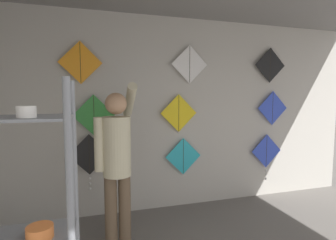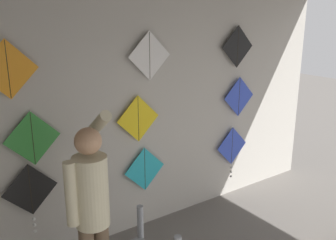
{
  "view_description": "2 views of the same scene",
  "coord_description": "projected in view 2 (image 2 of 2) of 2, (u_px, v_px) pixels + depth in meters",
  "views": [
    {
      "loc": [
        -1.35,
        -0.05,
        1.68
      ],
      "look_at": [
        -0.36,
        3.33,
        1.35
      ],
      "focal_mm": 28.0,
      "sensor_mm": 36.0,
      "label": 1
    },
    {
      "loc": [
        -2.21,
        -0.01,
        2.6
      ],
      "look_at": [
        0.13,
        3.33,
        1.42
      ],
      "focal_mm": 40.0,
      "sensor_mm": 36.0,
      "label": 2
    }
  ],
  "objects": [
    {
      "name": "kite_7",
      "position": [
        150.0,
        56.0,
        4.19
      ],
      "size": [
        0.55,
        0.01,
        0.55
      ],
      "color": "white"
    },
    {
      "name": "kite_0",
      "position": [
        31.0,
        193.0,
        3.76
      ],
      "size": [
        0.55,
        0.04,
        0.76
      ],
      "color": "black"
    },
    {
      "name": "kite_4",
      "position": [
        138.0,
        119.0,
        4.3
      ],
      "size": [
        0.55,
        0.01,
        0.55
      ],
      "color": "yellow"
    },
    {
      "name": "kite_6",
      "position": [
        8.0,
        69.0,
        3.37
      ],
      "size": [
        0.55,
        0.01,
        0.55
      ],
      "color": "orange"
    },
    {
      "name": "back_panel",
      "position": [
        143.0,
        117.0,
        4.45
      ],
      "size": [
        5.81,
        0.06,
        2.8
      ],
      "primitive_type": "cube",
      "color": "#BCB7AD",
      "rests_on": "ground"
    },
    {
      "name": "kite_8",
      "position": [
        238.0,
        47.0,
        4.94
      ],
      "size": [
        0.55,
        0.01,
        0.55
      ],
      "color": "black"
    },
    {
      "name": "kite_2",
      "position": [
        232.0,
        149.0,
        5.33
      ],
      "size": [
        0.55,
        0.04,
        0.76
      ],
      "color": "blue"
    },
    {
      "name": "kite_3",
      "position": [
        33.0,
        138.0,
        3.64
      ],
      "size": [
        0.55,
        0.01,
        0.55
      ],
      "color": "#338C38"
    },
    {
      "name": "kite_5",
      "position": [
        239.0,
        97.0,
        5.18
      ],
      "size": [
        0.55,
        0.01,
        0.55
      ],
      "color": "blue"
    },
    {
      "name": "shopkeeper",
      "position": [
        91.0,
        204.0,
        3.2
      ],
      "size": [
        0.46,
        0.65,
        1.82
      ],
      "rotation": [
        0.0,
        0.0,
        0.08
      ],
      "color": "brown",
      "rests_on": "ground"
    },
    {
      "name": "kite_1",
      "position": [
        145.0,
        169.0,
        4.52
      ],
      "size": [
        0.55,
        0.01,
        0.55
      ],
      "color": "#28B2C6"
    }
  ]
}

